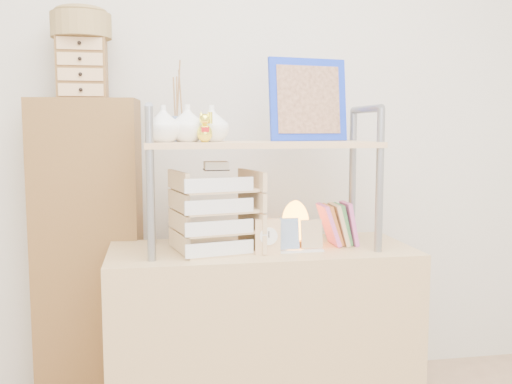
# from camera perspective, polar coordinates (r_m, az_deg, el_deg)

# --- Properties ---
(desk) EXTENTS (1.20, 0.50, 0.75)m
(desk) POSITION_cam_1_polar(r_m,az_deg,el_deg) (2.39, 0.54, -14.43)
(desk) COLOR tan
(desk) RESTS_ON ground
(cabinet) EXTENTS (0.47, 0.28, 1.35)m
(cabinet) POSITION_cam_1_polar(r_m,az_deg,el_deg) (2.64, -16.34, -5.89)
(cabinet) COLOR brown
(cabinet) RESTS_ON ground
(hutch) EXTENTS (0.90, 0.34, 0.76)m
(hutch) POSITION_cam_1_polar(r_m,az_deg,el_deg) (2.24, -1.02, 5.15)
(hutch) COLOR gray
(hutch) RESTS_ON desk
(letter_tray) EXTENTS (0.33, 0.32, 0.35)m
(letter_tray) POSITION_cam_1_polar(r_m,az_deg,el_deg) (2.20, -4.00, -2.39)
(letter_tray) COLOR #D6B280
(letter_tray) RESTS_ON desk
(salt_lamp) EXTENTS (0.12, 0.11, 0.18)m
(salt_lamp) POSITION_cam_1_polar(r_m,az_deg,el_deg) (2.32, 3.94, -3.05)
(salt_lamp) COLOR brown
(salt_lamp) RESTS_ON desk
(desk_clock) EXTENTS (0.10, 0.05, 0.13)m
(desk_clock) POSITION_cam_1_polar(r_m,az_deg,el_deg) (2.15, 1.17, -4.49)
(desk_clock) COLOR tan
(desk_clock) RESTS_ON desk
(postcard_stand) EXTENTS (0.19, 0.06, 0.13)m
(postcard_stand) POSITION_cam_1_polar(r_m,az_deg,el_deg) (2.22, 4.38, -4.99)
(postcard_stand) COLOR white
(postcard_stand) RESTS_ON desk
(drawer_chest) EXTENTS (0.20, 0.16, 0.25)m
(drawer_chest) POSITION_cam_1_polar(r_m,az_deg,el_deg) (2.57, -16.97, 11.73)
(drawer_chest) COLOR brown
(drawer_chest) RESTS_ON cabinet
(woven_basket) EXTENTS (0.25, 0.25, 0.10)m
(woven_basket) POSITION_cam_1_polar(r_m,az_deg,el_deg) (2.59, -17.09, 15.57)
(woven_basket) COLOR olive
(woven_basket) RESTS_ON drawer_chest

